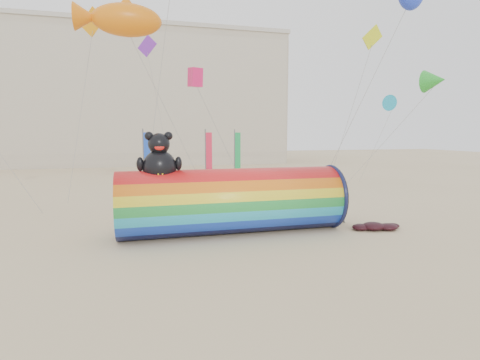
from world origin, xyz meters
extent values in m
plane|color=#CCB58C|center=(0.00, 0.00, 0.00)|extent=(160.00, 160.00, 0.00)
cube|color=#B7AD99|center=(-12.00, 46.00, 10.00)|extent=(60.00, 15.00, 20.00)
cube|color=#28303D|center=(-12.00, 38.44, 10.50)|extent=(59.50, 0.12, 17.00)
cube|color=#B2ADA0|center=(-12.00, 46.00, 20.30)|extent=(60.40, 15.40, 0.60)
cylinder|color=red|center=(-0.27, 0.09, 1.57)|extent=(10.79, 3.15, 3.15)
torus|color=#0F1438|center=(5.01, 0.09, 1.57)|extent=(0.22, 3.30, 3.30)
cylinder|color=black|center=(5.14, 0.09, 1.57)|extent=(0.05, 3.11, 3.11)
ellipsoid|color=black|center=(-3.69, 0.09, 3.28)|extent=(1.54, 1.38, 1.62)
ellipsoid|color=yellow|center=(-3.69, -0.40, 3.19)|extent=(0.79, 0.35, 0.69)
sphere|color=black|center=(-3.69, 0.09, 4.36)|extent=(0.99, 0.99, 0.99)
sphere|color=black|center=(-4.12, 0.09, 4.72)|extent=(0.40, 0.40, 0.40)
sphere|color=black|center=(-3.25, 0.09, 4.72)|extent=(0.40, 0.40, 0.40)
ellipsoid|color=red|center=(-3.69, -0.31, 4.22)|extent=(0.44, 0.16, 0.28)
ellipsoid|color=black|center=(-4.54, 0.00, 3.46)|extent=(0.32, 0.32, 0.65)
ellipsoid|color=black|center=(-2.83, 0.00, 3.46)|extent=(0.32, 0.32, 0.65)
imported|color=slate|center=(5.93, 0.49, 0.94)|extent=(0.78, 0.62, 1.89)
ellipsoid|color=#370A12|center=(6.69, -1.31, 0.20)|extent=(1.17, 0.99, 0.41)
ellipsoid|color=#370A12|center=(7.39, -1.51, 0.17)|extent=(0.99, 0.84, 0.34)
ellipsoid|color=#370A12|center=(6.09, -1.16, 0.16)|extent=(0.91, 0.77, 0.32)
ellipsoid|color=#370A12|center=(6.99, -0.91, 0.14)|extent=(0.78, 0.66, 0.27)
ellipsoid|color=#370A12|center=(7.89, -1.21, 0.13)|extent=(0.73, 0.62, 0.25)
cylinder|color=#59595E|center=(-4.30, 14.10, 2.60)|extent=(0.10, 0.10, 5.20)
cube|color=blue|center=(-3.99, 14.10, 2.65)|extent=(0.56, 0.06, 4.50)
cylinder|color=#59595E|center=(1.06, 15.67, 2.60)|extent=(0.10, 0.10, 5.20)
cube|color=red|center=(1.37, 15.67, 2.65)|extent=(0.56, 0.06, 4.50)
cylinder|color=#59595E|center=(4.30, 17.97, 2.60)|extent=(0.10, 0.10, 5.20)
cube|color=#179747|center=(4.61, 17.97, 2.65)|extent=(0.56, 0.06, 4.50)
ellipsoid|color=orange|center=(-5.01, 5.64, 11.19)|extent=(3.86, 1.82, 1.82)
cone|color=#1BAFDF|center=(17.32, 11.85, 7.48)|extent=(1.41, 1.41, 1.27)
cube|color=orange|center=(-7.19, 8.67, 11.76)|extent=(1.06, 0.06, 1.49)
cone|color=green|center=(15.18, 4.71, 8.43)|extent=(1.55, 1.55, 1.40)
cube|color=purple|center=(-3.75, 14.29, 11.71)|extent=(1.00, 0.06, 1.40)
cube|color=#D3E217|center=(10.68, 5.46, 11.20)|extent=(0.97, 0.06, 1.36)
cube|color=#E3195E|center=(-0.97, 7.17, 8.39)|extent=(0.74, 0.74, 1.18)
camera|label=1|loc=(-4.47, -17.33, 4.85)|focal=28.00mm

